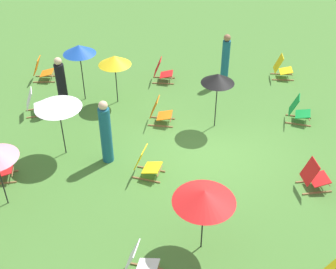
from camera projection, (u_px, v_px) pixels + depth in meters
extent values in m
plane|color=#477A33|center=(211.00, 150.00, 12.30)|extent=(40.00, 40.00, 0.00)
cube|color=olive|center=(145.00, 266.00, 9.10)|extent=(0.19, 0.75, 0.04)
cube|color=white|center=(147.00, 268.00, 8.76)|extent=(0.56, 0.52, 0.13)
cube|color=white|center=(132.00, 256.00, 8.65)|extent=(0.52, 0.34, 0.57)
cube|color=olive|center=(1.00, 183.00, 11.14)|extent=(0.18, 0.75, 0.04)
cube|color=olive|center=(3.00, 172.00, 11.50)|extent=(0.18, 0.75, 0.04)
cube|color=red|center=(4.00, 170.00, 11.19)|extent=(0.55, 0.52, 0.13)
cylinder|color=olive|center=(13.00, 171.00, 11.25)|extent=(0.44, 0.11, 0.03)
cube|color=olive|center=(298.00, 124.00, 13.28)|extent=(0.21, 0.75, 0.04)
cube|color=olive|center=(298.00, 116.00, 13.62)|extent=(0.21, 0.75, 0.04)
cube|color=#148C38|center=(303.00, 114.00, 13.28)|extent=(0.57, 0.53, 0.13)
cube|color=#148C38|center=(294.00, 105.00, 13.18)|extent=(0.52, 0.35, 0.57)
cylinder|color=olive|center=(309.00, 117.00, 13.28)|extent=(0.43, 0.13, 0.03)
cube|color=olive|center=(160.00, 126.00, 13.20)|extent=(0.12, 0.76, 0.04)
cube|color=olive|center=(163.00, 118.00, 13.56)|extent=(0.12, 0.76, 0.04)
cube|color=orange|center=(165.00, 115.00, 13.22)|extent=(0.52, 0.48, 0.13)
cube|color=orange|center=(155.00, 107.00, 13.09)|extent=(0.50, 0.30, 0.57)
cylinder|color=olive|center=(171.00, 118.00, 13.24)|extent=(0.44, 0.08, 0.03)
cube|color=olive|center=(317.00, 193.00, 10.87)|extent=(0.17, 0.75, 0.04)
cube|color=olive|center=(310.00, 181.00, 11.22)|extent=(0.17, 0.75, 0.04)
cube|color=red|center=(319.00, 179.00, 10.91)|extent=(0.55, 0.51, 0.13)
cube|color=red|center=(310.00, 171.00, 10.71)|extent=(0.52, 0.33, 0.57)
cylinder|color=olive|center=(326.00, 180.00, 10.97)|extent=(0.44, 0.10, 0.03)
cube|color=olive|center=(283.00, 80.00, 15.50)|extent=(0.07, 0.76, 0.04)
cube|color=olive|center=(281.00, 74.00, 15.86)|extent=(0.07, 0.76, 0.04)
cube|color=yellow|center=(286.00, 71.00, 15.53)|extent=(0.50, 0.45, 0.13)
cube|color=yellow|center=(278.00, 63.00, 15.38)|extent=(0.49, 0.27, 0.57)
cylinder|color=olive|center=(291.00, 73.00, 15.56)|extent=(0.44, 0.05, 0.03)
cube|color=olive|center=(44.00, 82.00, 15.38)|extent=(0.07, 0.76, 0.04)
cube|color=olive|center=(47.00, 76.00, 15.74)|extent=(0.07, 0.76, 0.04)
cube|color=orange|center=(47.00, 73.00, 15.41)|extent=(0.50, 0.46, 0.13)
cube|color=orange|center=(37.00, 65.00, 15.24)|extent=(0.49, 0.27, 0.57)
cylinder|color=olive|center=(53.00, 74.00, 15.46)|extent=(0.44, 0.05, 0.03)
cube|color=olive|center=(163.00, 84.00, 15.30)|extent=(0.08, 0.76, 0.04)
cube|color=olive|center=(164.00, 77.00, 15.65)|extent=(0.08, 0.76, 0.04)
cube|color=red|center=(166.00, 74.00, 15.32)|extent=(0.50, 0.46, 0.13)
cube|color=red|center=(158.00, 67.00, 15.18)|extent=(0.49, 0.27, 0.57)
cylinder|color=olive|center=(172.00, 76.00, 15.35)|extent=(0.44, 0.05, 0.03)
cube|color=olive|center=(146.00, 180.00, 11.26)|extent=(0.23, 0.74, 0.04)
cube|color=olive|center=(151.00, 169.00, 11.60)|extent=(0.23, 0.74, 0.04)
cube|color=yellow|center=(152.00, 168.00, 11.26)|extent=(0.57, 0.54, 0.13)
cube|color=yellow|center=(141.00, 157.00, 11.16)|extent=(0.53, 0.36, 0.57)
cylinder|color=olive|center=(160.00, 171.00, 11.25)|extent=(0.43, 0.14, 0.03)
cube|color=olive|center=(39.00, 116.00, 13.64)|extent=(0.26, 0.74, 0.04)
cube|color=olive|center=(39.00, 109.00, 13.99)|extent=(0.26, 0.74, 0.04)
cube|color=white|center=(41.00, 105.00, 13.69)|extent=(0.59, 0.56, 0.13)
cube|color=white|center=(29.00, 99.00, 13.46)|extent=(0.53, 0.38, 0.57)
cylinder|color=olive|center=(48.00, 106.00, 13.77)|extent=(0.43, 0.16, 0.03)
cylinder|color=black|center=(62.00, 128.00, 11.70)|extent=(0.03, 0.03, 1.67)
cone|color=white|center=(58.00, 104.00, 11.26)|extent=(1.22, 1.22, 0.22)
cylinder|color=black|center=(116.00, 80.00, 13.89)|extent=(0.03, 0.03, 1.60)
cone|color=yellow|center=(115.00, 60.00, 13.49)|extent=(1.02, 1.02, 0.29)
cylinder|color=black|center=(82.00, 73.00, 13.95)|extent=(0.03, 0.03, 1.88)
cone|color=#194CB2|center=(79.00, 49.00, 13.47)|extent=(1.02, 1.02, 0.28)
cylinder|color=black|center=(203.00, 221.00, 9.07)|extent=(0.03, 0.03, 1.61)
cone|color=red|center=(204.00, 196.00, 8.66)|extent=(1.29, 1.29, 0.28)
cylinder|color=black|center=(1.00, 177.00, 10.13)|extent=(0.03, 0.03, 1.66)
cylinder|color=black|center=(216.00, 101.00, 12.74)|extent=(0.03, 0.03, 1.73)
cone|color=black|center=(218.00, 78.00, 12.30)|extent=(0.95, 0.95, 0.28)
cylinder|color=#195972|center=(106.00, 135.00, 11.46)|extent=(0.42, 0.42, 1.63)
sphere|color=beige|center=(103.00, 105.00, 10.92)|extent=(0.24, 0.24, 0.24)
cylinder|color=black|center=(62.00, 87.00, 13.63)|extent=(0.37, 0.37, 1.52)
sphere|color=beige|center=(58.00, 61.00, 13.12)|extent=(0.24, 0.24, 0.24)
cylinder|color=#195972|center=(225.00, 62.00, 14.92)|extent=(0.36, 0.36, 1.56)
sphere|color=#936647|center=(227.00, 38.00, 14.40)|extent=(0.24, 0.24, 0.24)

